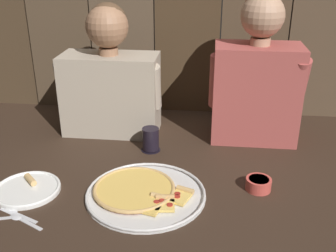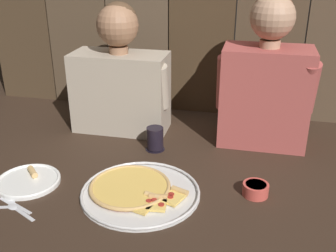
{
  "view_description": "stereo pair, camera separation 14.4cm",
  "coord_description": "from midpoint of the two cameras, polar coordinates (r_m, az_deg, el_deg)",
  "views": [
    {
      "loc": [
        0.12,
        -1.21,
        0.77
      ],
      "look_at": [
        -0.02,
        0.1,
        0.18
      ],
      "focal_mm": 43.11,
      "sensor_mm": 36.0,
      "label": 1
    },
    {
      "loc": [
        0.27,
        -1.19,
        0.77
      ],
      "look_at": [
        -0.02,
        0.1,
        0.18
      ],
      "focal_mm": 43.11,
      "sensor_mm": 36.0,
      "label": 2
    }
  ],
  "objects": [
    {
      "name": "table_spoon",
      "position": [
        1.37,
        -17.83,
        -11.13
      ],
      "size": [
        0.13,
        0.08,
        0.01
      ],
      "color": "silver",
      "rests_on": "ground"
    },
    {
      "name": "dinner_plate",
      "position": [
        1.5,
        -16.57,
        -7.5
      ],
      "size": [
        0.23,
        0.23,
        0.03
      ],
      "color": "white",
      "rests_on": "ground"
    },
    {
      "name": "ground_plane",
      "position": [
        1.44,
        2.94,
        -8.3
      ],
      "size": [
        3.2,
        3.2,
        0.0
      ],
      "primitive_type": "plane",
      "color": "#332319"
    },
    {
      "name": "drinking_glass",
      "position": [
        1.65,
        0.66,
        -1.89
      ],
      "size": [
        0.08,
        0.08,
        0.1
      ],
      "color": "black",
      "rests_on": "ground"
    },
    {
      "name": "dipping_bowl",
      "position": [
        1.42,
        15.2,
        -8.7
      ],
      "size": [
        0.09,
        0.09,
        0.04
      ],
      "color": "#CC4C42",
      "rests_on": "ground"
    },
    {
      "name": "table_knife",
      "position": [
        1.4,
        -18.03,
        -10.63
      ],
      "size": [
        0.15,
        0.08,
        0.01
      ],
      "color": "silver",
      "rests_on": "ground"
    },
    {
      "name": "pizza_tray",
      "position": [
        1.39,
        -1.39,
        -9.16
      ],
      "size": [
        0.4,
        0.4,
        0.03
      ],
      "color": "silver",
      "rests_on": "ground"
    },
    {
      "name": "diner_right",
      "position": [
        1.7,
        16.13,
        6.34
      ],
      "size": [
        0.39,
        0.21,
        0.62
      ],
      "color": "#AD4C47",
      "rests_on": "ground"
    },
    {
      "name": "diner_left",
      "position": [
        1.78,
        -4.49,
        7.05
      ],
      "size": [
        0.45,
        0.2,
        0.56
      ],
      "color": "#B2A38E",
      "rests_on": "ground"
    }
  ]
}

